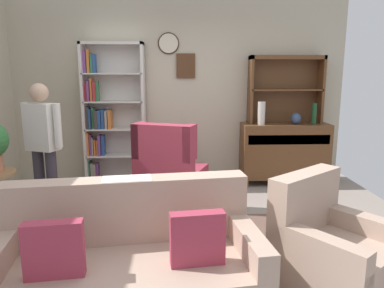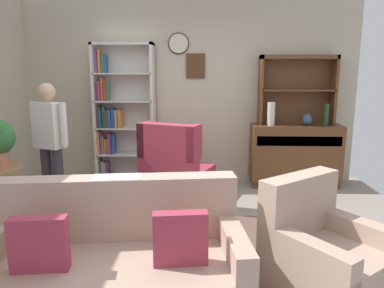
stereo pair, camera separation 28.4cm
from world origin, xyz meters
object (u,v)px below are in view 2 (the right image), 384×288
Objects in this scene: armchair_floral at (323,257)px; sideboard at (295,152)px; coffee_table at (130,221)px; bookshelf at (120,115)px; sideboard_hutch at (297,80)px; wingback_chair at (175,172)px; vase_round at (307,120)px; bottle_wine at (326,115)px; person_reading at (50,140)px; couch_floral at (116,268)px; potted_plant_small at (48,209)px; book_stack at (117,213)px; vase_tall at (271,114)px.

sideboard is at bearing 81.02° from armchair_floral.
coffee_table is (-1.58, 0.48, 0.06)m from armchair_floral.
bookshelf reaches higher than sideboard_hutch.
sideboard is 1.06m from sideboard_hutch.
armchair_floral is 1.02× the size of wingback_chair.
sideboard is 0.52m from vase_round.
person_reading reaches higher than bottle_wine.
couch_floral is 6.03× the size of potted_plant_small.
coffee_table is at bearing 44.21° from book_stack.
vase_tall reaches higher than coffee_table.
book_stack is (-2.24, -2.28, -0.54)m from vase_round.
vase_tall is at bearing 29.19° from potted_plant_small.
person_reading reaches higher than vase_tall.
couch_floral is at bearing -86.06° from coffee_table.
book_stack is (-2.11, -2.34, -0.05)m from sideboard.
vase_tall reaches higher than potted_plant_small.
bottle_wine reaches higher than wingback_chair.
vase_tall reaches higher than couch_floral.
potted_plant_small is (-3.08, -1.58, -0.33)m from sideboard.
armchair_floral is 1.66m from coffee_table.
person_reading reaches higher than armchair_floral.
sideboard_hutch reaches higher than coffee_table.
bottle_wine reaches higher than potted_plant_small.
armchair_floral is at bearing -57.21° from wingback_chair.
sideboard_hutch is 1.37× the size of coffee_table.
potted_plant_small is 0.79m from person_reading.
potted_plant_small is at bearing 147.79° from coffee_table.
person_reading is (-2.69, 1.45, 0.62)m from armchair_floral.
sideboard_hutch is 0.58× the size of couch_floral.
sideboard is 3.57m from couch_floral.
potted_plant_small is at bearing 128.54° from couch_floral.
potted_plant_small is at bearing 141.83° from book_stack.
sideboard_hutch reaches higher than vase_tall.
sideboard_hutch is at bearing 25.89° from vase_tall.
sideboard reaches higher than potted_plant_small.
person_reading is (-0.05, 0.31, 0.72)m from potted_plant_small.
sideboard is 3.15m from book_stack.
bookshelf reaches higher than coffee_table.
person_reading is 1.54m from book_stack.
bookshelf is 1.35× the size of person_reading.
sideboard_hutch is 3.33m from coffee_table.
vase_tall reaches higher than book_stack.
bottle_wine is 0.17× the size of couch_floral.
vase_tall is 0.32× the size of wingback_chair.
bookshelf is at bearing 127.94° from armchair_floral.
book_stack is (0.97, -0.76, 0.28)m from potted_plant_small.
sideboard reaches higher than couch_floral.
sideboard_hutch is 3.77m from potted_plant_small.
sideboard_hutch is (0.00, 0.11, 1.05)m from sideboard.
coffee_table is at bearing -138.07° from bottle_wine.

